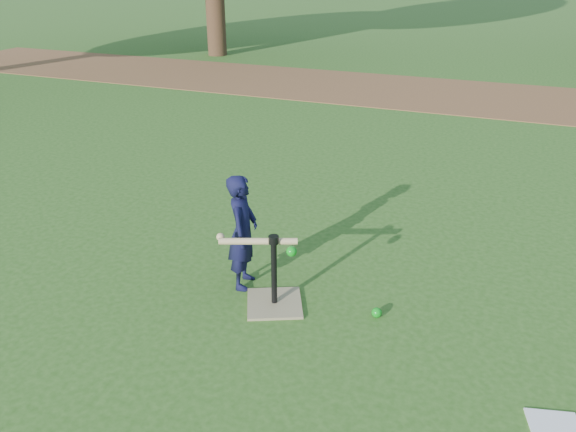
% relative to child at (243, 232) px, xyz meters
% --- Properties ---
extents(ground, '(80.00, 80.00, 0.00)m').
position_rel_child_xyz_m(ground, '(0.42, 0.14, -0.49)').
color(ground, '#285116').
rests_on(ground, ground).
extents(dirt_strip, '(24.00, 3.00, 0.01)m').
position_rel_child_xyz_m(dirt_strip, '(0.42, 7.64, -0.49)').
color(dirt_strip, brown).
rests_on(dirt_strip, ground).
extents(child, '(0.30, 0.40, 0.98)m').
position_rel_child_xyz_m(child, '(0.00, 0.00, 0.00)').
color(child, black).
rests_on(child, ground).
extents(wiffle_ball_ground, '(0.08, 0.08, 0.08)m').
position_rel_child_xyz_m(wiffle_ball_ground, '(1.15, -0.06, -0.45)').
color(wiffle_ball_ground, '#0C8A16').
rests_on(wiffle_ball_ground, ground).
extents(clipboard, '(0.35, 0.29, 0.01)m').
position_rel_child_xyz_m(clipboard, '(2.39, -0.76, -0.49)').
color(clipboard, white).
rests_on(clipboard, ground).
extents(batting_tee, '(0.57, 0.57, 0.61)m').
position_rel_child_xyz_m(batting_tee, '(0.35, -0.19, -0.38)').
color(batting_tee, '#93845D').
rests_on(batting_tee, ground).
extents(swing_action, '(0.66, 0.26, 0.09)m').
position_rel_child_xyz_m(swing_action, '(0.26, -0.23, 0.06)').
color(swing_action, tan).
rests_on(swing_action, ground).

